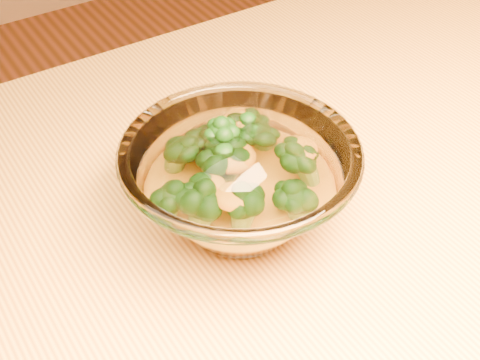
% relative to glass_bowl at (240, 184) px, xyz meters
% --- Properties ---
extents(glass_bowl, '(0.19, 0.19, 0.08)m').
position_rel_glass_bowl_xyz_m(glass_bowl, '(0.00, 0.00, 0.00)').
color(glass_bowl, white).
rests_on(glass_bowl, table).
extents(cheese_sauce, '(0.11, 0.11, 0.03)m').
position_rel_glass_bowl_xyz_m(cheese_sauce, '(0.00, 0.00, -0.02)').
color(cheese_sauce, orange).
rests_on(cheese_sauce, glass_bowl).
extents(broccoli_heap, '(0.13, 0.12, 0.06)m').
position_rel_glass_bowl_xyz_m(broccoli_heap, '(-0.00, 0.01, 0.01)').
color(broccoli_heap, black).
rests_on(broccoli_heap, cheese_sauce).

